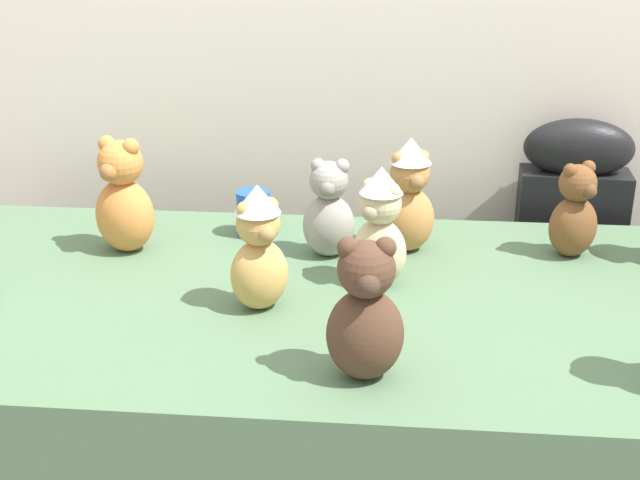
# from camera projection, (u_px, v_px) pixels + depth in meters

# --- Properties ---
(display_table) EXTENTS (1.84, 0.93, 0.78)m
(display_table) POSITION_uv_depth(u_px,v_px,m) (320.00, 451.00, 1.93)
(display_table) COLOR #4C6B4C
(display_table) RESTS_ON ground_plane
(instrument_case) EXTENTS (0.29, 0.13, 1.01)m
(instrument_case) POSITION_uv_depth(u_px,v_px,m) (562.00, 297.00, 2.38)
(instrument_case) COLOR black
(instrument_case) RESTS_ON ground_plane
(teddy_bear_chestnut) EXTENTS (0.15, 0.14, 0.22)m
(teddy_bear_chestnut) POSITION_uv_depth(u_px,v_px,m) (575.00, 213.00, 1.94)
(teddy_bear_chestnut) COLOR brown
(teddy_bear_chestnut) RESTS_ON display_table
(teddy_bear_honey) EXTENTS (0.15, 0.15, 0.26)m
(teddy_bear_honey) POSITION_uv_depth(u_px,v_px,m) (259.00, 249.00, 1.68)
(teddy_bear_honey) COLOR tan
(teddy_bear_honey) RESTS_ON display_table
(teddy_bear_ginger) EXTENTS (0.17, 0.15, 0.27)m
(teddy_bear_ginger) POSITION_uv_depth(u_px,v_px,m) (123.00, 199.00, 1.96)
(teddy_bear_ginger) COLOR #D17F3D
(teddy_bear_ginger) RESTS_ON display_table
(teddy_bear_sand) EXTENTS (0.15, 0.15, 0.26)m
(teddy_bear_sand) POSITION_uv_depth(u_px,v_px,m) (380.00, 228.00, 1.79)
(teddy_bear_sand) COLOR #CCB78E
(teddy_bear_sand) RESTS_ON display_table
(teddy_bear_cocoa) EXTENTS (0.14, 0.13, 0.26)m
(teddy_bear_cocoa) POSITION_uv_depth(u_px,v_px,m) (365.00, 314.00, 1.44)
(teddy_bear_cocoa) COLOR #4C3323
(teddy_bear_cocoa) RESTS_ON display_table
(teddy_bear_caramel) EXTENTS (0.15, 0.14, 0.27)m
(teddy_bear_caramel) POSITION_uv_depth(u_px,v_px,m) (409.00, 196.00, 1.96)
(teddy_bear_caramel) COLOR #B27A42
(teddy_bear_caramel) RESTS_ON display_table
(teddy_bear_ash) EXTENTS (0.12, 0.10, 0.23)m
(teddy_bear_ash) POSITION_uv_depth(u_px,v_px,m) (330.00, 211.00, 1.94)
(teddy_bear_ash) COLOR gray
(teddy_bear_ash) RESTS_ON display_table
(party_cup_blue) EXTENTS (0.08, 0.08, 0.11)m
(party_cup_blue) POSITION_uv_depth(u_px,v_px,m) (253.00, 213.00, 2.08)
(party_cup_blue) COLOR blue
(party_cup_blue) RESTS_ON display_table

